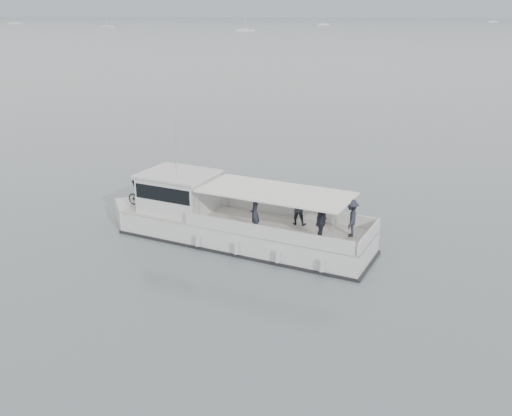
# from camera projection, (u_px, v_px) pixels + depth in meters

# --- Properties ---
(ground) EXTENTS (1400.00, 1400.00, 0.00)m
(ground) POSITION_uv_depth(u_px,v_px,m) (351.00, 244.00, 24.09)
(ground) COLOR #525E61
(ground) RESTS_ON ground
(headland) EXTENTS (1400.00, 90.00, 28.00)m
(headland) POSITION_uv_depth(u_px,v_px,m) (360.00, 2.00, 539.73)
(headland) COLOR #939EA8
(headland) RESTS_ON ground
(tour_boat) EXTENTS (12.21, 5.96, 5.15)m
(tour_boat) POSITION_uv_depth(u_px,v_px,m) (222.00, 220.00, 24.33)
(tour_boat) COLOR silver
(tour_boat) RESTS_ON ground
(moored_fleet) EXTENTS (426.25, 339.10, 10.97)m
(moored_fleet) POSITION_uv_depth(u_px,v_px,m) (283.00, 32.00, 216.00)
(moored_fleet) COLOR silver
(moored_fleet) RESTS_ON ground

